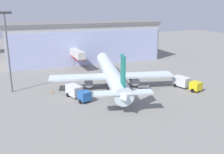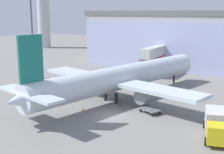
# 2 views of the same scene
# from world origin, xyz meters

# --- Properties ---
(ground) EXTENTS (240.00, 240.00, 0.00)m
(ground) POSITION_xyz_m (0.00, 0.00, 0.00)
(ground) COLOR gray
(terminal_building) EXTENTS (54.04, 17.73, 13.87)m
(terminal_building) POSITION_xyz_m (-0.00, 40.93, 6.94)
(terminal_building) COLOR #ADADAD
(terminal_building) RESTS_ON ground
(jet_bridge) EXTENTS (2.36, 11.19, 6.08)m
(jet_bridge) POSITION_xyz_m (-5.59, 29.32, 4.69)
(jet_bridge) COLOR beige
(jet_bridge) RESTS_ON ground
(apron_light_mast) EXTENTS (3.20, 0.40, 18.35)m
(apron_light_mast) POSITION_xyz_m (-25.72, 13.04, 10.92)
(apron_light_mast) COLOR #59595E
(apron_light_mast) RESTS_ON ground
(airplane) EXTENTS (29.90, 39.09, 11.00)m
(airplane) POSITION_xyz_m (-2.75, 7.75, 3.42)
(airplane) COLOR silver
(airplane) RESTS_ON ground
(catering_truck) EXTENTS (4.18, 7.62, 2.65)m
(catering_truck) POSITION_xyz_m (-12.72, 2.74, 1.47)
(catering_truck) COLOR #2659A5
(catering_truck) RESTS_ON ground
(fuel_truck) EXTENTS (3.98, 7.62, 2.65)m
(fuel_truck) POSITION_xyz_m (13.55, -0.44, 1.47)
(fuel_truck) COLOR yellow
(fuel_truck) RESTS_ON ground
(baggage_cart) EXTENTS (3.21, 2.63, 1.50)m
(baggage_cart) POSITION_xyz_m (4.10, 3.49, 0.50)
(baggage_cart) COLOR slate
(baggage_cart) RESTS_ON ground
(safety_cone_nose) EXTENTS (0.36, 0.36, 0.55)m
(safety_cone_nose) POSITION_xyz_m (-4.30, -0.36, 0.28)
(safety_cone_nose) COLOR orange
(safety_cone_nose) RESTS_ON ground
(safety_cone_wingtip) EXTENTS (0.36, 0.36, 0.55)m
(safety_cone_wingtip) POSITION_xyz_m (-17.07, 8.43, 0.28)
(safety_cone_wingtip) COLOR orange
(safety_cone_wingtip) RESTS_ON ground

